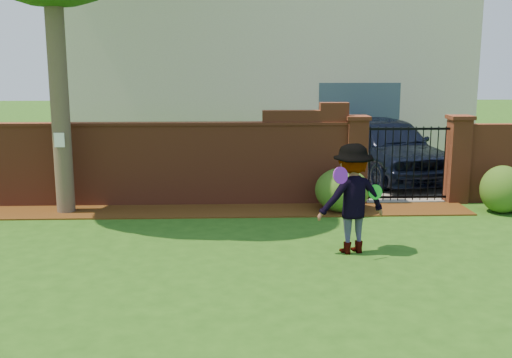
{
  "coord_description": "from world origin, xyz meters",
  "views": [
    {
      "loc": [
        -0.23,
        -8.49,
        2.98
      ],
      "look_at": [
        0.16,
        1.4,
        1.05
      ],
      "focal_mm": 42.01,
      "sensor_mm": 36.0,
      "label": 1
    }
  ],
  "objects_px": {
    "frisbee_purple": "(340,175)",
    "frisbee_green": "(375,192)",
    "man": "(353,199)",
    "car": "(390,148)"
  },
  "relations": [
    {
      "from": "frisbee_purple",
      "to": "frisbee_green",
      "type": "height_order",
      "value": "frisbee_purple"
    },
    {
      "from": "man",
      "to": "frisbee_purple",
      "type": "height_order",
      "value": "man"
    },
    {
      "from": "frisbee_green",
      "to": "frisbee_purple",
      "type": "bearing_deg",
      "value": -149.81
    },
    {
      "from": "frisbee_purple",
      "to": "frisbee_green",
      "type": "xyz_separation_m",
      "value": [
        0.62,
        0.36,
        -0.34
      ]
    },
    {
      "from": "car",
      "to": "frisbee_purple",
      "type": "bearing_deg",
      "value": -122.82
    },
    {
      "from": "man",
      "to": "frisbee_purple",
      "type": "distance_m",
      "value": 0.63
    },
    {
      "from": "frisbee_green",
      "to": "man",
      "type": "bearing_deg",
      "value": -177.66
    },
    {
      "from": "frisbee_purple",
      "to": "frisbee_green",
      "type": "relative_size",
      "value": 1.08
    },
    {
      "from": "car",
      "to": "frisbee_green",
      "type": "bearing_deg",
      "value": -118.63
    },
    {
      "from": "car",
      "to": "man",
      "type": "xyz_separation_m",
      "value": [
        -2.14,
        -5.94,
        0.05
      ]
    }
  ]
}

